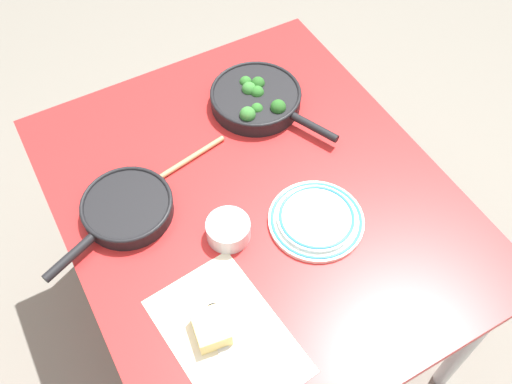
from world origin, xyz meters
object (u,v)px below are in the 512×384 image
at_px(cheese_block, 211,329).
at_px(prep_bowl_steel, 228,230).
at_px(skillet_broccoli, 257,98).
at_px(grater_knife, 222,344).
at_px(dinner_plate_stack, 316,219).
at_px(skillet_eggs, 126,208).
at_px(wooden_spoon, 159,178).

distance_m(cheese_block, prep_bowl_steel, 0.27).
bearing_deg(skillet_broccoli, prep_bowl_steel, -62.00).
bearing_deg(cheese_block, skillet_broccoli, -37.36).
bearing_deg(grater_knife, cheese_block, -154.29).
bearing_deg(prep_bowl_steel, cheese_block, 143.87).
bearing_deg(dinner_plate_stack, skillet_broccoli, -9.09).
distance_m(skillet_eggs, dinner_plate_stack, 0.50).
relative_size(grater_knife, dinner_plate_stack, 1.08).
relative_size(skillet_broccoli, prep_bowl_steel, 3.58).
xyz_separation_m(skillet_broccoli, wooden_spoon, (-0.12, 0.38, -0.02)).
xyz_separation_m(skillet_eggs, wooden_spoon, (0.06, -0.12, -0.02)).
distance_m(grater_knife, dinner_plate_stack, 0.41).
bearing_deg(cheese_block, grater_knife, -167.71).
relative_size(wooden_spoon, grater_knife, 1.34).
bearing_deg(prep_bowl_steel, wooden_spoon, 18.46).
relative_size(wooden_spoon, prep_bowl_steel, 3.20).
distance_m(skillet_broccoli, grater_knife, 0.77).
height_order(wooden_spoon, prep_bowl_steel, prep_bowl_steel).
bearing_deg(skillet_eggs, dinner_plate_stack, 125.35).
relative_size(skillet_eggs, grater_knife, 1.39).
distance_m(skillet_eggs, cheese_block, 0.41).
xyz_separation_m(dinner_plate_stack, prep_bowl_steel, (0.07, 0.22, 0.01)).
bearing_deg(skillet_broccoli, cheese_block, -61.31).
relative_size(grater_knife, cheese_block, 2.72).
relative_size(skillet_eggs, prep_bowl_steel, 3.32).
distance_m(wooden_spoon, cheese_block, 0.48).
bearing_deg(skillet_broccoli, dinner_plate_stack, -33.04).
bearing_deg(prep_bowl_steel, skillet_eggs, 46.61).
xyz_separation_m(wooden_spoon, cheese_block, (-0.47, 0.07, 0.02)).
height_order(grater_knife, dinner_plate_stack, dinner_plate_stack).
bearing_deg(cheese_block, dinner_plate_stack, -69.57).
distance_m(wooden_spoon, prep_bowl_steel, 0.27).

